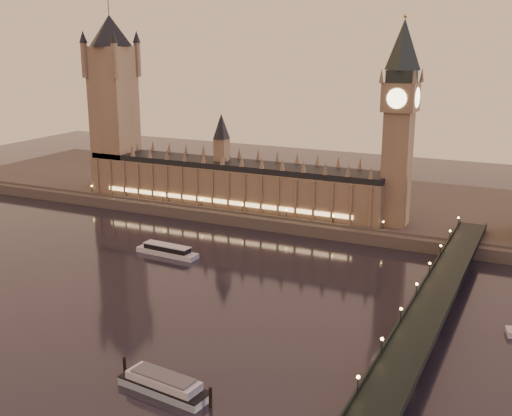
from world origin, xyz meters
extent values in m
plane|color=black|center=(0.00, 0.00, 0.00)|extent=(700.00, 700.00, 0.00)
cube|color=#423D35|center=(30.00, 165.00, 3.00)|extent=(560.00, 130.00, 6.00)
cube|color=brown|center=(-40.00, 121.00, 17.00)|extent=(180.00, 26.00, 22.00)
cube|color=black|center=(-40.00, 121.00, 29.60)|extent=(180.00, 22.00, 3.20)
cube|color=#FFCC7F|center=(-40.00, 107.50, 11.00)|extent=(153.00, 0.25, 2.20)
cube|color=brown|center=(-120.00, 121.00, 50.00)|extent=(22.00, 22.00, 88.00)
cone|color=black|center=(-120.00, 121.00, 103.00)|extent=(31.68, 31.68, 18.00)
cylinder|color=black|center=(-120.00, 121.00, 118.00)|extent=(0.44, 0.44, 12.00)
cube|color=brown|center=(54.00, 121.00, 35.00)|extent=(13.00, 13.00, 58.00)
cube|color=brown|center=(54.00, 121.00, 71.00)|extent=(16.00, 16.00, 14.00)
cylinder|color=#FFEAA5|center=(54.00, 112.82, 71.00)|extent=(9.60, 0.35, 9.60)
cylinder|color=#FFEAA5|center=(45.82, 121.00, 71.00)|extent=(0.35, 9.60, 9.60)
cube|color=black|center=(54.00, 121.00, 81.00)|extent=(13.00, 13.00, 6.00)
cone|color=black|center=(54.00, 121.00, 96.00)|extent=(17.68, 17.68, 24.00)
sphere|color=gold|center=(54.00, 121.00, 109.00)|extent=(2.00, 2.00, 2.00)
cube|color=black|center=(92.00, 0.00, 8.00)|extent=(13.00, 260.00, 2.00)
cube|color=black|center=(85.70, 0.00, 9.50)|extent=(0.60, 260.00, 1.00)
cube|color=black|center=(98.30, 0.00, 9.50)|extent=(0.60, 260.00, 1.00)
cube|color=silver|center=(-34.55, 45.17, 1.16)|extent=(32.07, 8.90, 2.32)
cube|color=black|center=(-34.55, 45.17, 3.49)|extent=(23.77, 7.13, 2.32)
cube|color=silver|center=(-34.55, 45.17, 4.86)|extent=(24.42, 7.45, 0.42)
cube|color=#96AFC0|center=(31.23, -57.11, 1.16)|extent=(29.40, 11.42, 2.33)
cube|color=black|center=(31.23, -57.11, 2.55)|extent=(29.40, 11.42, 0.45)
cube|color=silver|center=(31.23, -57.11, 3.94)|extent=(23.96, 9.89, 2.33)
cube|color=#595B5E|center=(31.23, -57.11, 5.42)|extent=(20.30, 8.57, 0.63)
cylinder|color=black|center=(15.24, -54.18, 3.04)|extent=(0.98, 0.98, 6.09)
cylinder|color=black|center=(47.23, -58.03, 3.04)|extent=(0.98, 0.98, 6.09)
camera|label=1|loc=(126.65, -194.80, 99.80)|focal=45.00mm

